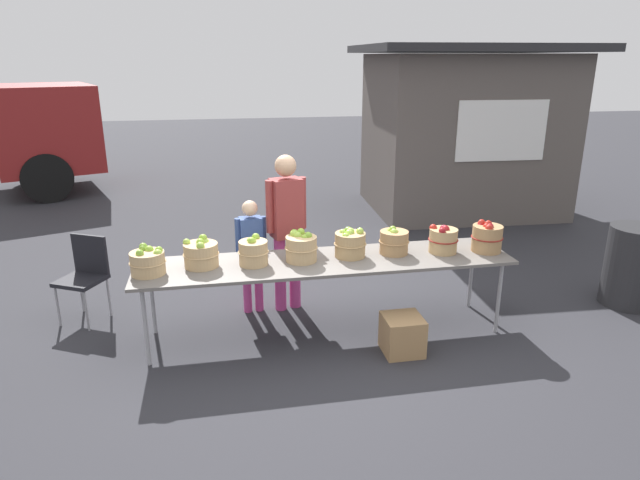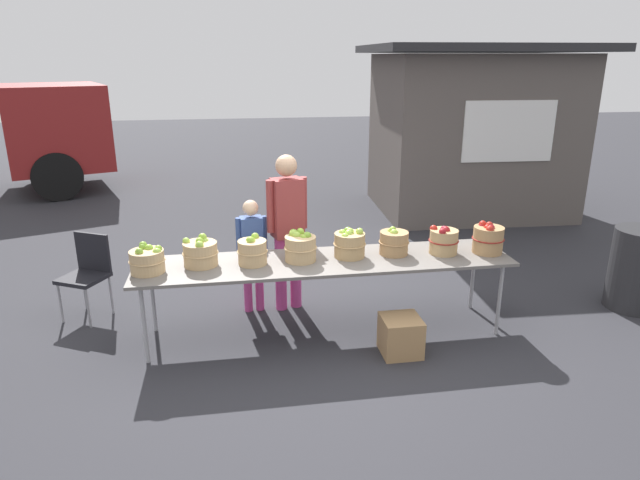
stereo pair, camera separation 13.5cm
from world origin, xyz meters
TOP-DOWN VIEW (x-y plane):
  - ground_plane at (0.00, 0.00)m, footprint 40.00×40.00m
  - market_table at (0.00, 0.00)m, footprint 3.50×0.76m
  - apple_basket_green_0 at (-1.59, -0.05)m, footprint 0.32×0.32m
  - apple_basket_green_1 at (-1.14, 0.05)m, footprint 0.33×0.33m
  - apple_basket_green_2 at (-0.67, 0.01)m, footprint 0.28×0.28m
  - apple_basket_green_3 at (-0.23, 0.03)m, footprint 0.31×0.31m
  - apple_basket_green_4 at (0.24, 0.06)m, footprint 0.31×0.31m
  - apple_basket_green_5 at (0.68, 0.07)m, footprint 0.29×0.29m
  - apple_basket_red_0 at (1.15, 0.01)m, footprint 0.29×0.29m
  - apple_basket_red_1 at (1.58, -0.04)m, footprint 0.31×0.31m
  - vendor_adult at (-0.28, 0.63)m, footprint 0.42×0.29m
  - child_customer at (-0.65, 0.62)m, footprint 0.32×0.18m
  - food_kiosk at (3.22, 4.19)m, footprint 3.64×3.07m
  - folding_chair at (-2.31, 0.77)m, footprint 0.54×0.54m
  - trash_barrel at (3.35, 0.04)m, footprint 0.57×0.57m
  - produce_crate at (0.60, -0.50)m, footprint 0.35×0.35m

SIDE VIEW (x-z plane):
  - ground_plane at x=0.00m, z-range 0.00..0.00m
  - produce_crate at x=0.60m, z-range 0.00..0.35m
  - trash_barrel at x=3.35m, z-range 0.00..0.87m
  - folding_chair at x=-2.31m, z-range 0.08..0.94m
  - child_customer at x=-0.65m, z-range 0.11..1.31m
  - market_table at x=0.00m, z-range 0.34..1.09m
  - apple_basket_green_0 at x=-1.59m, z-range 0.73..0.99m
  - apple_basket_green_1 at x=-1.14m, z-range 0.73..1.01m
  - apple_basket_green_5 at x=0.68m, z-range 0.73..1.01m
  - apple_basket_green_2 at x=-0.67m, z-range 0.74..1.01m
  - apple_basket_red_0 at x=1.15m, z-range 0.74..1.02m
  - apple_basket_green_4 at x=0.24m, z-range 0.74..1.02m
  - apple_basket_green_3 at x=-0.23m, z-range 0.74..1.03m
  - apple_basket_red_1 at x=1.58m, z-range 0.74..1.05m
  - vendor_adult at x=-0.28m, z-range 0.15..1.79m
  - food_kiosk at x=3.22m, z-range 0.01..2.75m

